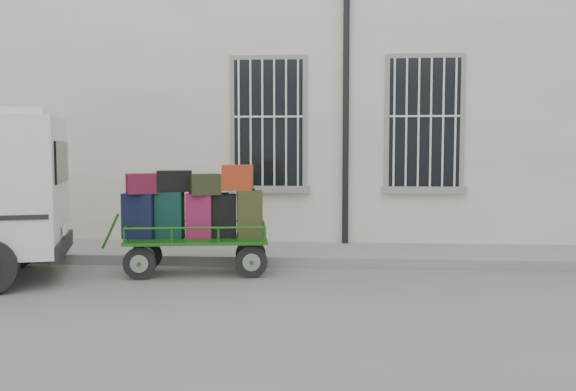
# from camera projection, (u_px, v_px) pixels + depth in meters

# --- Properties ---
(ground) EXTENTS (80.00, 80.00, 0.00)m
(ground) POSITION_uv_depth(u_px,v_px,m) (275.00, 287.00, 8.42)
(ground) COLOR slate
(ground) RESTS_ON ground
(building) EXTENTS (24.00, 5.15, 6.00)m
(building) POSITION_uv_depth(u_px,v_px,m) (300.00, 92.00, 13.66)
(building) COLOR beige
(building) RESTS_ON ground
(sidewalk) EXTENTS (24.00, 1.70, 0.15)m
(sidewalk) POSITION_uv_depth(u_px,v_px,m) (288.00, 253.00, 10.60)
(sidewalk) COLOR gray
(sidewalk) RESTS_ON ground
(luggage_cart) EXTENTS (2.40, 1.20, 1.57)m
(luggage_cart) POSITION_uv_depth(u_px,v_px,m) (193.00, 215.00, 9.21)
(luggage_cart) COLOR black
(luggage_cart) RESTS_ON ground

